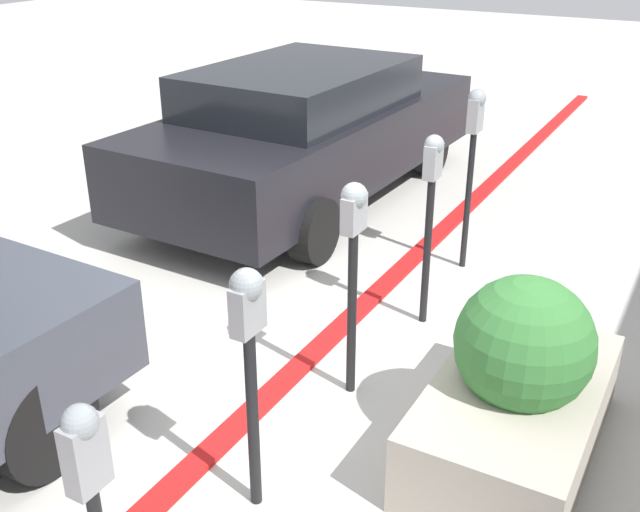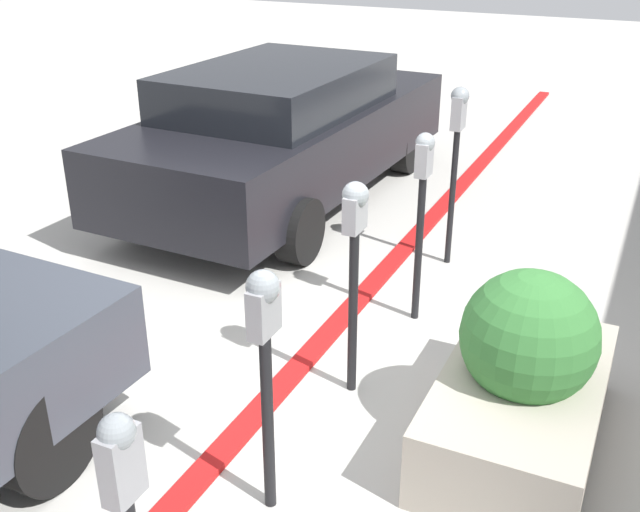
% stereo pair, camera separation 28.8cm
% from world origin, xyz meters
% --- Properties ---
extents(ground_plane, '(40.00, 40.00, 0.00)m').
position_xyz_m(ground_plane, '(0.00, 0.00, 0.00)').
color(ground_plane, beige).
extents(curb_strip, '(19.00, 0.16, 0.04)m').
position_xyz_m(curb_strip, '(0.00, 0.08, 0.02)').
color(curb_strip, red).
rests_on(curb_strip, ground_plane).
extents(parking_meter_nearest, '(0.16, 0.14, 1.33)m').
position_xyz_m(parking_meter_nearest, '(-2.26, -0.39, 0.96)').
color(parking_meter_nearest, black).
rests_on(parking_meter_nearest, ground_plane).
extents(parking_meter_second, '(0.20, 0.17, 1.40)m').
position_xyz_m(parking_meter_second, '(-1.17, -0.37, 1.03)').
color(parking_meter_second, black).
rests_on(parking_meter_second, ground_plane).
extents(parking_meter_middle, '(0.19, 0.16, 1.46)m').
position_xyz_m(parking_meter_middle, '(0.00, -0.34, 1.07)').
color(parking_meter_middle, black).
rests_on(parking_meter_middle, ground_plane).
extents(parking_meter_fourth, '(0.17, 0.14, 1.49)m').
position_xyz_m(parking_meter_fourth, '(1.10, -0.42, 1.07)').
color(parking_meter_fourth, black).
rests_on(parking_meter_fourth, ground_plane).
extents(parking_meter_farthest, '(0.18, 0.15, 1.59)m').
position_xyz_m(parking_meter_farthest, '(2.20, -0.35, 1.19)').
color(parking_meter_farthest, black).
rests_on(parking_meter_farthest, ground_plane).
extents(planter_box, '(1.65, 0.89, 1.12)m').
position_xyz_m(planter_box, '(-0.09, -1.46, 0.44)').
color(planter_box, '#B2A899').
rests_on(planter_box, ground_plane).
extents(parked_car_middle, '(4.64, 2.01, 1.48)m').
position_xyz_m(parked_car_middle, '(3.01, 1.72, 0.78)').
color(parked_car_middle, black).
rests_on(parked_car_middle, ground_plane).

